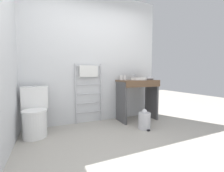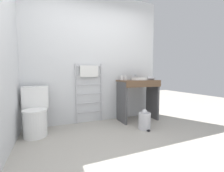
{
  "view_description": "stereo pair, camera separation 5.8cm",
  "coord_description": "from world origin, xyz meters",
  "views": [
    {
      "loc": [
        -0.94,
        -1.46,
        1.0
      ],
      "look_at": [
        0.16,
        1.01,
        0.79
      ],
      "focal_mm": 24.0,
      "sensor_mm": 36.0,
      "label": 1
    },
    {
      "loc": [
        -0.88,
        -1.48,
        1.0
      ],
      "look_at": [
        0.16,
        1.01,
        0.79
      ],
      "focal_mm": 24.0,
      "sensor_mm": 36.0,
      "label": 2
    }
  ],
  "objects": [
    {
      "name": "ground_plane",
      "position": [
        0.0,
        0.0,
        0.0
      ],
      "size": [
        12.0,
        12.0,
        0.0
      ],
      "primitive_type": "plane",
      "color": "#A8A399"
    },
    {
      "name": "wall_back",
      "position": [
        0.0,
        1.63,
        1.34
      ],
      "size": [
        2.98,
        0.12,
        2.68
      ],
      "primitive_type": "cube",
      "color": "silver",
      "rests_on": "ground_plane"
    },
    {
      "name": "wall_side",
      "position": [
        -1.43,
        0.78,
        1.34
      ],
      "size": [
        0.12,
        2.32,
        2.68
      ],
      "primitive_type": "cube",
      "color": "silver",
      "rests_on": "ground_plane"
    },
    {
      "name": "toilet",
      "position": [
        -1.11,
        1.24,
        0.35
      ],
      "size": [
        0.41,
        0.52,
        0.81
      ],
      "color": "white",
      "rests_on": "ground_plane"
    },
    {
      "name": "towel_radiator",
      "position": [
        -0.13,
        1.52,
        0.87
      ],
      "size": [
        0.55,
        0.06,
        1.22
      ],
      "color": "silver",
      "rests_on": "ground_plane"
    },
    {
      "name": "vanity_counter",
      "position": [
        0.88,
        1.28,
        0.58
      ],
      "size": [
        0.82,
        0.51,
        0.88
      ],
      "color": "brown",
      "rests_on": "ground_plane"
    },
    {
      "name": "sink_basin",
      "position": [
        0.91,
        1.27,
        0.91
      ],
      "size": [
        0.35,
        0.35,
        0.06
      ],
      "color": "white",
      "rests_on": "vanity_counter"
    },
    {
      "name": "faucet",
      "position": [
        0.91,
        1.46,
        0.96
      ],
      "size": [
        0.02,
        0.1,
        0.12
      ],
      "color": "silver",
      "rests_on": "vanity_counter"
    },
    {
      "name": "cup_near_wall",
      "position": [
        0.58,
        1.45,
        0.93
      ],
      "size": [
        0.07,
        0.07,
        0.1
      ],
      "color": "white",
      "rests_on": "vanity_counter"
    },
    {
      "name": "cup_near_edge",
      "position": [
        0.66,
        1.43,
        0.93
      ],
      "size": [
        0.07,
        0.07,
        0.1
      ],
      "color": "white",
      "rests_on": "vanity_counter"
    },
    {
      "name": "hair_dryer",
      "position": [
        1.15,
        1.21,
        0.91
      ],
      "size": [
        0.22,
        0.17,
        0.07
      ],
      "color": "#B7B7BC",
      "rests_on": "vanity_counter"
    },
    {
      "name": "trash_bin",
      "position": [
        0.7,
        0.76,
        0.16
      ],
      "size": [
        0.22,
        0.25,
        0.37
      ],
      "color": "silver",
      "rests_on": "ground_plane"
    }
  ]
}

